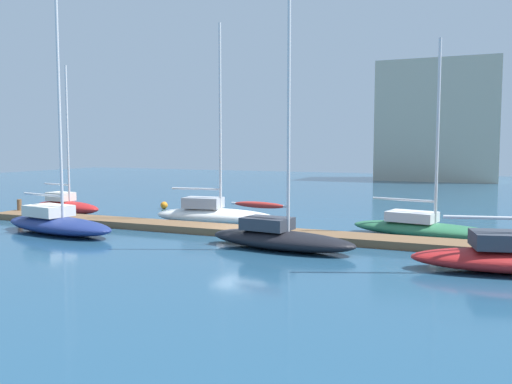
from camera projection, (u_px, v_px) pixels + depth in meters
ground_plane at (240, 235)px, 27.76m from camera, size 120.00×120.00×0.00m
dock_pier at (240, 231)px, 27.74m from camera, size 32.61×1.95×0.36m
dock_piling_near_end at (19, 208)px, 34.88m from camera, size 0.28×0.28×1.06m
sailboat_0 at (66, 205)px, 35.98m from camera, size 5.68×2.28×9.55m
sailboat_1 at (57, 222)px, 28.05m from camera, size 7.83×3.61×11.87m
sailboat_2 at (213, 213)px, 31.20m from camera, size 7.30×2.83×11.20m
sailboat_3 at (279, 236)px, 23.88m from camera, size 7.05×2.90×11.11m
sailboat_4 at (425, 227)px, 26.82m from camera, size 7.90×3.60×9.54m
mooring_buoy_orange at (164, 205)px, 38.72m from camera, size 0.51×0.51×0.51m
mooring_buoy_yellow at (423, 218)px, 31.48m from camera, size 0.67×0.67×0.67m
harbor_building_distant at (438, 122)px, 68.46m from camera, size 14.27×8.12×14.65m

